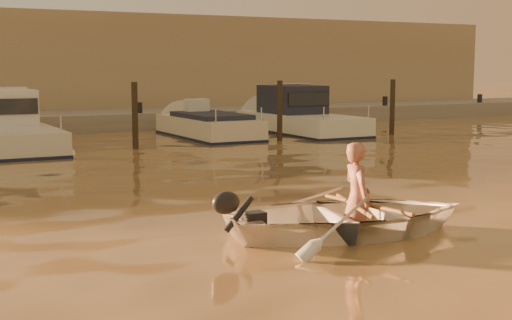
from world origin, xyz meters
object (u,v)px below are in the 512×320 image
person (357,198)px  waterfront_building (48,68)px  dinghy (350,216)px  moored_boat_3 (208,131)px  moored_boat_2 (3,127)px  moored_boat_4 (300,116)px

person → waterfront_building: (0.78, 25.34, 1.87)m
dinghy → waterfront_building: 25.42m
dinghy → moored_boat_3: bearing=-4.4°
dinghy → person: bearing=-90.0°
dinghy → moored_boat_2: moored_boat_2 is taller
moored_boat_2 → waterfront_building: waterfront_building is taller
moored_boat_3 → waterfront_building: bearing=106.1°
moored_boat_4 → moored_boat_2: bearing=180.0°
waterfront_building → moored_boat_3: bearing=-73.9°
dinghy → moored_boat_4: (7.82, 14.32, 0.36)m
person → moored_boat_2: 14.63m
moored_boat_4 → waterfront_building: waterfront_building is taller
moored_boat_2 → moored_boat_3: bearing=0.0°
person → moored_boat_4: size_ratio=0.24×
person → waterfront_building: waterfront_building is taller
dinghy → person: person is taller
dinghy → person: 0.28m
dinghy → waterfront_building: bearing=9.4°
person → moored_boat_4: 16.29m
moored_boat_2 → waterfront_building: bearing=71.5°
moored_boat_2 → waterfront_building: 11.73m
person → moored_boat_2: bearing=22.9°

